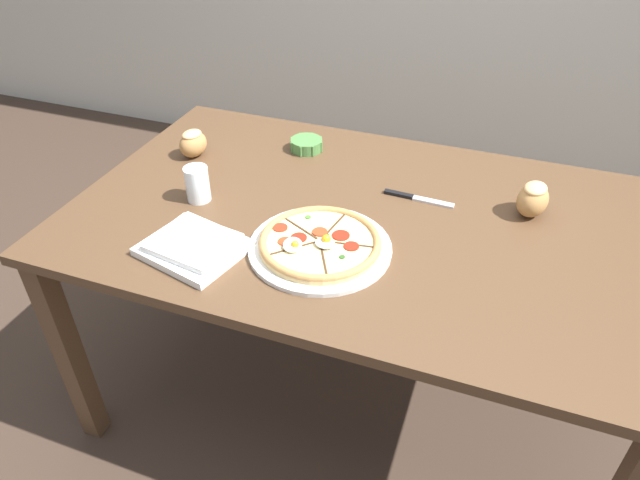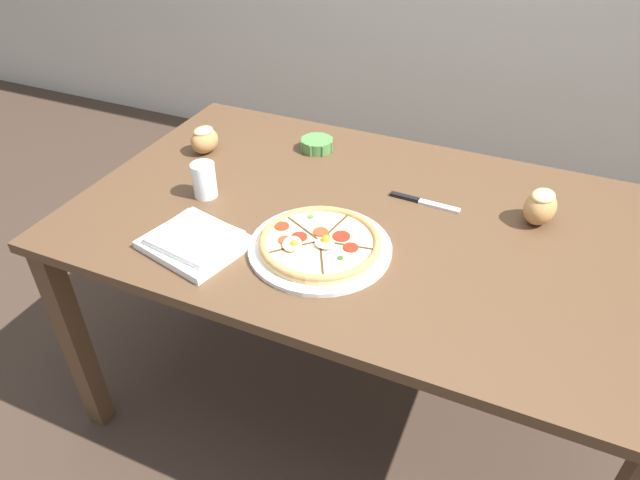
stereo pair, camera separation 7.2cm
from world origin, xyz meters
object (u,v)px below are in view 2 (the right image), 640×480
ramekin_bowl (317,144)px  water_glass (204,182)px  napkin_folded (195,241)px  knife_main (424,202)px  dining_table (360,240)px  bread_piece_mid (540,206)px  bread_piece_near (204,139)px  pizza (320,244)px

ramekin_bowl → water_glass: 0.42m
napkin_folded → knife_main: (0.47, 0.43, -0.01)m
dining_table → knife_main: size_ratio=7.74×
bread_piece_mid → water_glass: (-0.89, -0.25, -0.01)m
bread_piece_mid → water_glass: 0.92m
dining_table → napkin_folded: bearing=-138.0°
dining_table → bread_piece_near: (-0.59, 0.14, 0.13)m
dining_table → water_glass: size_ratio=15.47×
pizza → ramekin_bowl: pizza is taller
ramekin_bowl → napkin_folded: bearing=-96.4°
pizza → knife_main: size_ratio=1.78×
ramekin_bowl → bread_piece_near: (-0.32, -0.16, 0.03)m
pizza → dining_table: bearing=77.2°
bread_piece_near → knife_main: (0.73, -0.01, -0.04)m
ramekin_bowl → bread_piece_mid: bearing=-11.2°
water_glass → bread_piece_near: bearing=123.1°
dining_table → water_glass: bearing=-169.2°
pizza → water_glass: water_glass is taller
ramekin_bowl → bread_piece_mid: bread_piece_mid is taller
pizza → bread_piece_near: 0.64m
dining_table → pizza: size_ratio=4.34×
pizza → napkin_folded: pizza is taller
dining_table → napkin_folded: napkin_folded is taller
dining_table → ramekin_bowl: size_ratio=14.18×
napkin_folded → bread_piece_near: size_ratio=2.50×
bread_piece_near → bread_piece_mid: bread_piece_mid is taller
ramekin_bowl → bread_piece_near: size_ratio=0.99×
ramekin_bowl → napkin_folded: size_ratio=0.40×
water_glass → napkin_folded: bearing=-63.3°
bread_piece_mid → knife_main: bread_piece_mid is taller
napkin_folded → water_glass: (-0.11, 0.22, 0.03)m
napkin_folded → water_glass: size_ratio=2.75×
bread_piece_near → bread_piece_mid: bearing=1.3°
bread_piece_near → water_glass: (0.15, -0.22, -0.00)m
knife_main → dining_table: bearing=-134.7°
napkin_folded → dining_table: bearing=42.0°
pizza → bread_piece_near: (-0.55, 0.32, 0.03)m
water_glass → dining_table: bearing=10.8°
dining_table → knife_main: (0.14, 0.13, 0.09)m
bread_piece_mid → pizza: bearing=-144.3°
bread_piece_near → bread_piece_mid: 1.03m
pizza → bread_piece_near: bearing=149.4°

